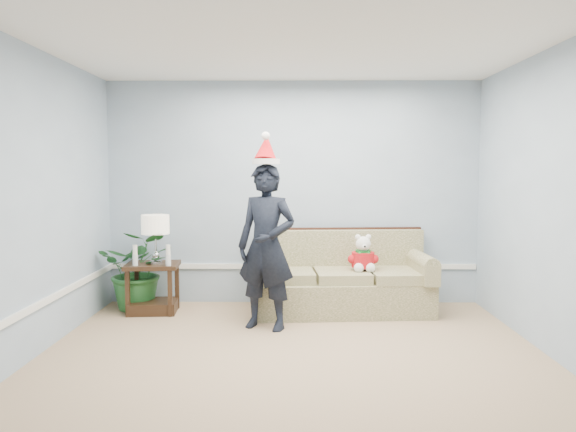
# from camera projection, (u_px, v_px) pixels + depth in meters

# --- Properties ---
(room_shell) EXTENTS (4.54, 5.04, 2.74)m
(room_shell) POSITION_uv_depth(u_px,v_px,m) (293.00, 207.00, 4.34)
(room_shell) COLOR tan
(room_shell) RESTS_ON ground
(wainscot_trim) EXTENTS (4.49, 4.99, 0.06)m
(wainscot_trim) POSITION_uv_depth(u_px,v_px,m) (175.00, 289.00, 5.59)
(wainscot_trim) COLOR white
(wainscot_trim) RESTS_ON room_shell
(sofa) EXTENTS (2.06, 0.99, 0.94)m
(sofa) POSITION_uv_depth(u_px,v_px,m) (341.00, 282.00, 6.49)
(sofa) COLOR #4F5528
(sofa) RESTS_ON room_shell
(side_table) EXTENTS (0.62, 0.54, 0.57)m
(side_table) POSITION_uv_depth(u_px,v_px,m) (153.00, 293.00, 6.43)
(side_table) COLOR #332112
(side_table) RESTS_ON room_shell
(table_lamp) EXTENTS (0.31, 0.31, 0.56)m
(table_lamp) POSITION_uv_depth(u_px,v_px,m) (155.00, 226.00, 6.34)
(table_lamp) COLOR silver
(table_lamp) RESTS_ON side_table
(candle_pair) EXTENTS (0.43, 0.06, 0.23)m
(candle_pair) POSITION_uv_depth(u_px,v_px,m) (152.00, 256.00, 6.23)
(candle_pair) COLOR silver
(candle_pair) RESTS_ON side_table
(houseplant) EXTENTS (0.87, 0.76, 0.94)m
(houseplant) POSITION_uv_depth(u_px,v_px,m) (139.00, 270.00, 6.55)
(houseplant) COLOR #215B28
(houseplant) RESTS_ON room_shell
(man) EXTENTS (0.72, 0.60, 1.70)m
(man) POSITION_uv_depth(u_px,v_px,m) (266.00, 247.00, 5.73)
(man) COLOR black
(man) RESTS_ON room_shell
(santa_hat) EXTENTS (0.33, 0.36, 0.33)m
(santa_hat) POSITION_uv_depth(u_px,v_px,m) (266.00, 150.00, 5.67)
(santa_hat) COLOR white
(santa_hat) RESTS_ON man
(teddy_bear) EXTENTS (0.27, 0.30, 0.42)m
(teddy_bear) POSITION_uv_depth(u_px,v_px,m) (363.00, 257.00, 6.35)
(teddy_bear) COLOR white
(teddy_bear) RESTS_ON sofa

